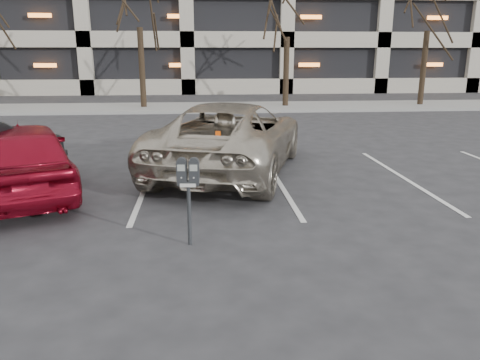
# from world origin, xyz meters

# --- Properties ---
(ground) EXTENTS (140.00, 140.00, 0.00)m
(ground) POSITION_xyz_m (0.00, 0.00, 0.00)
(ground) COLOR #28282B
(ground) RESTS_ON ground
(sidewalk) EXTENTS (80.00, 4.00, 0.12)m
(sidewalk) POSITION_xyz_m (0.00, 16.00, 0.06)
(sidewalk) COLOR gray
(sidewalk) RESTS_ON ground
(stall_lines) EXTENTS (16.90, 5.20, 0.00)m
(stall_lines) POSITION_xyz_m (-1.40, 2.30, 0.01)
(stall_lines) COLOR silver
(stall_lines) RESTS_ON ground
(parking_meter) EXTENTS (0.33, 0.16, 1.25)m
(parking_meter) POSITION_xyz_m (-0.43, -1.03, 0.96)
(parking_meter) COLOR black
(parking_meter) RESTS_ON ground
(suv_silver) EXTENTS (4.29, 6.31, 1.61)m
(suv_silver) POSITION_xyz_m (0.44, 3.26, 0.80)
(suv_silver) COLOR #BFB5A3
(suv_silver) RESTS_ON ground
(car_red) EXTENTS (3.23, 4.60, 1.45)m
(car_red) POSITION_xyz_m (-3.65, 1.70, 0.73)
(car_red) COLOR maroon
(car_red) RESTS_ON ground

